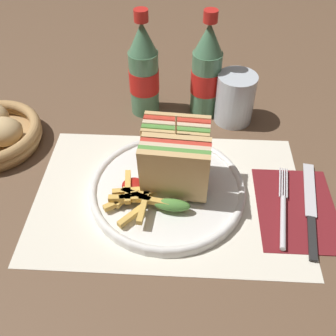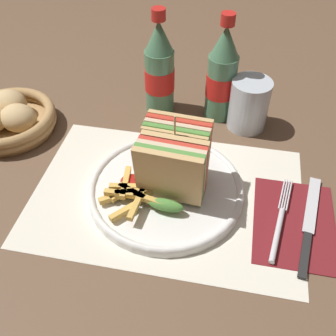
% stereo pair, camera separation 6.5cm
% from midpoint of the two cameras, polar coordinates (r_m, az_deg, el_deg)
% --- Properties ---
extents(ground_plane, '(4.00, 4.00, 0.00)m').
position_cam_midpoint_polar(ground_plane, '(0.68, 1.07, -2.97)').
color(ground_plane, brown).
extents(placemat, '(0.45, 0.30, 0.00)m').
position_cam_midpoint_polar(placemat, '(0.67, 2.67, -4.12)').
color(placemat, silver).
rests_on(placemat, ground_plane).
extents(plate_main, '(0.26, 0.26, 0.02)m').
position_cam_midpoint_polar(plate_main, '(0.66, 2.50, -3.17)').
color(plate_main, white).
rests_on(plate_main, ground_plane).
extents(club_sandwich, '(0.11, 0.12, 0.14)m').
position_cam_midpoint_polar(club_sandwich, '(0.62, 3.84, 0.74)').
color(club_sandwich, tan).
rests_on(club_sandwich, plate_main).
extents(fries_pile, '(0.11, 0.11, 0.02)m').
position_cam_midpoint_polar(fries_pile, '(0.63, -2.71, -4.01)').
color(fries_pile, gold).
rests_on(fries_pile, plate_main).
extents(ketchup_blob, '(0.04, 0.03, 0.01)m').
position_cam_midpoint_polar(ketchup_blob, '(0.65, -2.38, -2.14)').
color(ketchup_blob, maroon).
rests_on(ketchup_blob, plate_main).
extents(napkin, '(0.13, 0.18, 0.00)m').
position_cam_midpoint_polar(napkin, '(0.67, 20.58, -7.55)').
color(napkin, maroon).
rests_on(napkin, ground_plane).
extents(fork, '(0.04, 0.17, 0.01)m').
position_cam_midpoint_polar(fork, '(0.65, 18.66, -8.10)').
color(fork, silver).
rests_on(fork, napkin).
extents(knife, '(0.05, 0.20, 0.00)m').
position_cam_midpoint_polar(knife, '(0.67, 22.50, -7.70)').
color(knife, black).
rests_on(knife, napkin).
extents(coke_bottle_near, '(0.06, 0.06, 0.22)m').
position_cam_midpoint_polar(coke_bottle_near, '(0.80, 1.17, 13.90)').
color(coke_bottle_near, '#4C7F5B').
rests_on(coke_bottle_near, ground_plane).
extents(coke_bottle_far, '(0.06, 0.06, 0.22)m').
position_cam_midpoint_polar(coke_bottle_far, '(0.79, 10.24, 12.95)').
color(coke_bottle_far, '#4C7F5B').
rests_on(coke_bottle_far, ground_plane).
extents(glass_near, '(0.08, 0.08, 0.10)m').
position_cam_midpoint_polar(glass_near, '(0.80, 13.92, 8.43)').
color(glass_near, silver).
rests_on(glass_near, ground_plane).
extents(bread_basket, '(0.19, 0.19, 0.07)m').
position_cam_midpoint_polar(bread_basket, '(0.83, -20.21, 6.69)').
color(bread_basket, '#AD8451').
rests_on(bread_basket, ground_plane).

